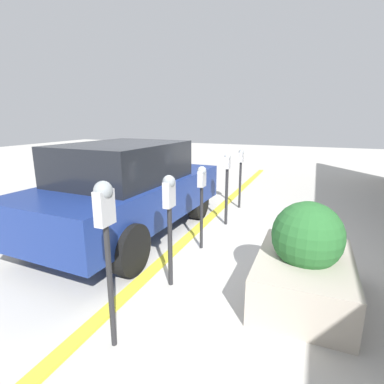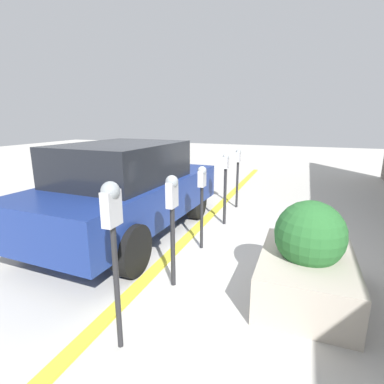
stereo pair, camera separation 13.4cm
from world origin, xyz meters
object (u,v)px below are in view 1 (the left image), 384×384
object	(u,v)px
parking_meter_second	(169,206)
parked_car_front	(128,188)
parking_meter_middle	(202,188)
parking_meter_nearest	(106,223)
parking_meter_fourth	(227,177)
planter_box	(305,263)
parking_meter_farthest	(241,167)

from	to	relation	value
parking_meter_second	parked_car_front	world-z (taller)	parked_car_front
parking_meter_middle	parked_car_front	world-z (taller)	parked_car_front
parking_meter_nearest	parking_meter_fourth	xyz separation A→B (m)	(3.64, -0.06, -0.25)
parking_meter_nearest	planter_box	size ratio (longest dim) A/B	1.04
parking_meter_nearest	parked_car_front	distance (m)	2.87
parking_meter_nearest	parking_meter_farthest	bearing A→B (deg)	-0.36
parking_meter_nearest	parked_car_front	xyz separation A→B (m)	(2.45, 1.45, -0.35)
parking_meter_second	planter_box	distance (m)	1.73
parking_meter_middle	planter_box	bearing A→B (deg)	-118.40
parking_meter_nearest	parking_meter_middle	distance (m)	2.38
parking_meter_second	parked_car_front	xyz separation A→B (m)	(1.28, 1.48, -0.19)
parking_meter_nearest	parking_meter_farthest	world-z (taller)	parking_meter_nearest
parking_meter_second	parking_meter_farthest	distance (m)	3.74
parking_meter_second	parking_meter_fourth	world-z (taller)	parking_meter_second
parking_meter_middle	parking_meter_fourth	distance (m)	1.27
parking_meter_fourth	parking_meter_farthest	world-z (taller)	parking_meter_fourth
parking_meter_farthest	planter_box	size ratio (longest dim) A/B	0.90
parking_meter_nearest	parked_car_front	bearing A→B (deg)	30.68
parking_meter_nearest	parking_meter_second	size ratio (longest dim) A/B	1.11
parking_meter_farthest	parking_meter_second	bearing A→B (deg)	179.94
parking_meter_nearest	planter_box	distance (m)	2.33
parking_meter_second	parked_car_front	bearing A→B (deg)	49.16
parking_meter_farthest	planter_box	bearing A→B (deg)	-154.98
parking_meter_middle	parking_meter_nearest	bearing A→B (deg)	-179.98
parking_meter_middle	parking_meter_farthest	size ratio (longest dim) A/B	0.99
parking_meter_nearest	planter_box	world-z (taller)	parking_meter_nearest
parking_meter_nearest	parking_meter_second	distance (m)	1.18
parking_meter_second	parking_meter_nearest	bearing A→B (deg)	178.69
parking_meter_farthest	parking_meter_middle	bearing A→B (deg)	179.29
parking_meter_fourth	planter_box	xyz separation A→B (m)	(-2.15, -1.56, -0.52)
parking_meter_fourth	planter_box	size ratio (longest dim) A/B	0.93
parked_car_front	parking_meter_middle	bearing A→B (deg)	-90.70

